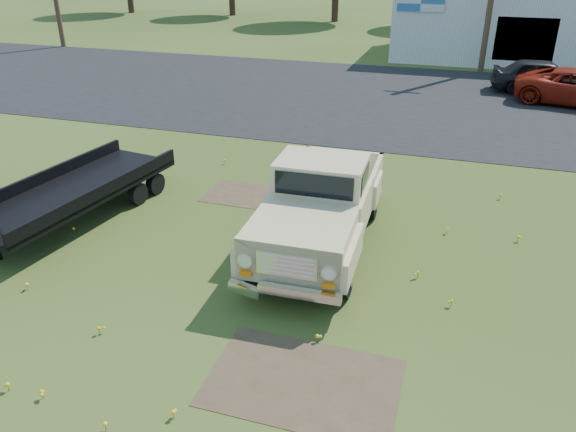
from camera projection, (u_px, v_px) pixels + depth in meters
The scene contains 8 objects.
ground at pixel (274, 271), 11.84m from camera, with size 140.00×140.00×0.00m, color #314616.
asphalt_lot at pixel (384, 99), 24.66m from camera, with size 90.00×14.00×0.02m, color black.
dirt_patch_a at pixel (303, 382), 8.87m from camera, with size 3.00×2.00×0.01m, color #463625.
dirt_patch_b at pixel (246, 195), 15.37m from camera, with size 2.20×1.60×0.01m, color #463625.
commercial_building at pixel (523, 20), 32.37m from camera, with size 14.20×8.20×4.15m.
vintage_pickup_truck at pixel (321, 204), 12.35m from camera, with size 2.27×5.83×2.12m, color #C9B987, non-canonical shape.
flatbed_trailer at pixel (72, 187), 13.78m from camera, with size 2.04×6.11×1.67m, color black, non-canonical shape.
dark_sedan at pixel (543, 76), 25.22m from camera, with size 1.77×4.40×1.50m, color black.
Camera 1 is at (3.31, -9.54, 6.29)m, focal length 35.00 mm.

